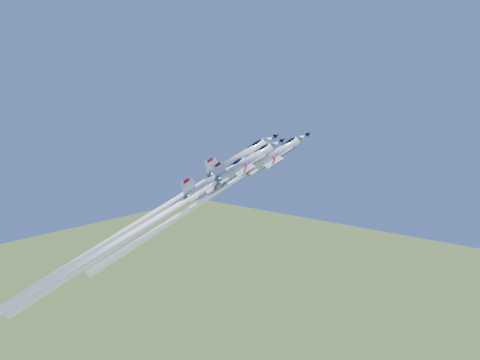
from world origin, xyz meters
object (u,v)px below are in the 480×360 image
Objects in this scene: jet_lead at (208,198)px; jet_right at (156,220)px; jet_left at (148,216)px; jet_slot at (161,215)px.

jet_lead reaches higher than jet_right.
jet_left reaches higher than jet_right.
jet_left is 1.42× the size of jet_slot.
jet_right is at bearing 3.89° from jet_left.
jet_lead is at bearing 56.79° from jet_left.
jet_right is at bearing -15.56° from jet_slot.
jet_left is at bearing -176.11° from jet_right.
jet_left is at bearing -123.21° from jet_lead.
jet_right is 4.16m from jet_slot.
jet_lead is 0.86× the size of jet_right.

